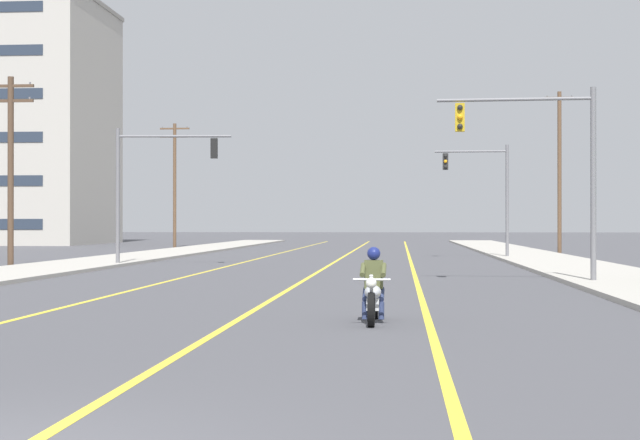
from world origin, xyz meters
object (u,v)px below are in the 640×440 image
object	(u,v)px
traffic_signal_near_left	(151,175)
utility_pole_right_far	(559,169)
utility_pole_left_near	(11,164)
traffic_signal_near_right	(547,154)
traffic_signal_mid_right	(487,184)
utility_pole_left_far	(175,180)
motorcycle_with_rider	(373,292)

from	to	relation	value
traffic_signal_near_left	utility_pole_right_far	world-z (taller)	utility_pole_right_far
utility_pole_left_near	utility_pole_right_far	distance (m)	35.60
traffic_signal_near_right	traffic_signal_near_left	size ratio (longest dim) A/B	1.00
traffic_signal_mid_right	utility_pole_left_far	bearing A→B (deg)	135.36
utility_pole_right_far	utility_pole_left_near	bearing A→B (deg)	-139.85
motorcycle_with_rider	traffic_signal_mid_right	xyz separation A→B (m)	(5.24, 34.46, 3.46)
traffic_signal_mid_right	utility_pole_left_near	distance (m)	24.93
traffic_signal_mid_right	traffic_signal_near_right	bearing A→B (deg)	-90.22
traffic_signal_near_right	traffic_signal_near_left	distance (m)	19.75
motorcycle_with_rider	utility_pole_left_near	distance (m)	27.67
traffic_signal_mid_right	utility_pole_right_far	bearing A→B (deg)	61.80
traffic_signal_mid_right	utility_pole_left_near	bearing A→B (deg)	-149.98
traffic_signal_near_right	utility_pole_left_near	xyz separation A→B (m)	(-21.49, 9.75, 0.38)
motorcycle_with_rider	traffic_signal_near_right	size ratio (longest dim) A/B	0.35
utility_pole_right_far	traffic_signal_near_right	bearing A→B (deg)	-99.90
utility_pole_left_near	traffic_signal_near_right	bearing A→B (deg)	-24.40
utility_pole_left_near	utility_pole_right_far	world-z (taller)	utility_pole_right_far
motorcycle_with_rider	utility_pole_left_near	xyz separation A→B (m)	(-16.34, 21.99, 3.90)
traffic_signal_near_right	utility_pole_left_far	xyz separation A→B (m)	(-22.44, 44.46, 1.23)
traffic_signal_mid_right	utility_pole_right_far	xyz separation A→B (m)	(5.62, 10.48, 1.38)
traffic_signal_near_right	traffic_signal_near_left	world-z (taller)	same
traffic_signal_near_left	utility_pole_left_far	xyz separation A→B (m)	(-6.61, 32.64, 1.21)
traffic_signal_near_left	utility_pole_right_far	xyz separation A→B (m)	(21.53, 20.87, 1.30)
motorcycle_with_rider	utility_pole_left_near	bearing A→B (deg)	126.61
motorcycle_with_rider	traffic_signal_near_right	bearing A→B (deg)	67.15
traffic_signal_near_right	traffic_signal_mid_right	world-z (taller)	same
utility_pole_right_far	utility_pole_left_far	distance (m)	30.50
traffic_signal_near_right	utility_pole_right_far	distance (m)	33.22
motorcycle_with_rider	utility_pole_right_far	distance (m)	46.48
traffic_signal_near_right	traffic_signal_near_left	xyz separation A→B (m)	(-15.83, 11.82, 0.01)
traffic_signal_mid_right	utility_pole_left_near	world-z (taller)	utility_pole_left_near
utility_pole_right_far	motorcycle_with_rider	bearing A→B (deg)	-103.59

